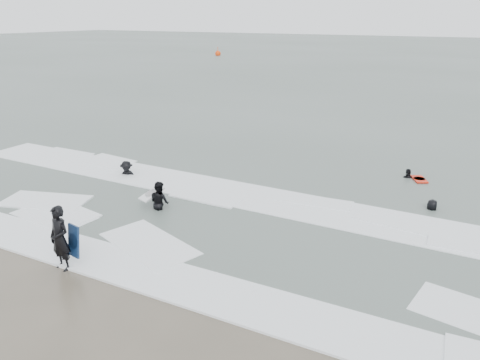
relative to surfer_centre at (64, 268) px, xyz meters
The scene contains 10 objects.
ground 2.78m from the surfer_centre, 32.70° to the left, with size 320.00×320.00×0.00m, color brown.
sea 81.53m from the surfer_centre, 88.36° to the left, with size 320.00×320.00×0.00m, color #47544C.
surfer_centre is the anchor object (origin of this frame).
surfer_wading 4.86m from the surfer_centre, 92.71° to the left, with size 0.81×0.63×1.67m, color black.
surfer_breaker 8.20m from the surfer_centre, 118.56° to the left, with size 1.02×0.59×1.58m, color black.
surfer_right_near 14.98m from the surfer_centre, 60.20° to the left, with size 0.94×0.39×1.61m, color black.
surfer_right_far 13.11m from the surfer_centre, 47.41° to the left, with size 0.77×0.50×1.57m, color black.
surf_foam 5.70m from the surfer_centre, 65.80° to the left, with size 30.03×9.06×0.09m.
bodyboards 6.61m from the surfer_centre, 67.10° to the left, with size 9.39×13.27×1.25m.
buoy 73.69m from the surfer_centre, 117.47° to the left, with size 1.00×1.00×1.65m.
Camera 1 is at (7.90, -9.60, 7.00)m, focal length 35.00 mm.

